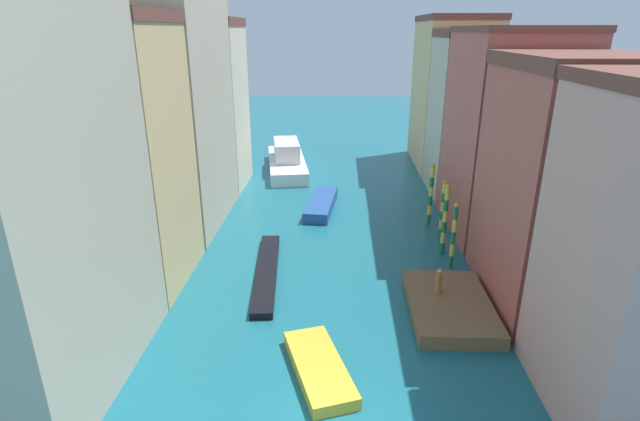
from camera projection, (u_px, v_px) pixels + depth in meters
ground_plane at (335, 210)px, 42.07m from camera, size 154.00×154.00×0.00m
building_left_0 at (3, 170)px, 18.70m from camera, size 7.35×10.92×19.29m
building_left_1 at (115, 156)px, 27.98m from camera, size 7.35×7.66×15.76m
building_left_2 at (169, 99)px, 36.75m from camera, size 7.35×11.98×19.56m
building_left_3 at (205, 105)px, 46.52m from camera, size 7.35×7.50×15.76m
building_right_1 at (567, 186)px, 26.12m from camera, size 7.35×9.70×13.64m
building_right_2 at (506, 134)px, 35.78m from camera, size 7.35×10.77×14.97m
building_right_3 at (473, 114)px, 44.68m from camera, size 7.35×8.06×14.79m
building_right_4 at (451, 93)px, 53.87m from camera, size 7.35×12.01×16.17m
waterfront_dock at (450, 306)px, 26.77m from camera, size 4.36×6.98×0.78m
person_on_dock at (439, 281)px, 27.26m from camera, size 0.36×0.36×1.42m
mooring_pole_0 at (453, 235)px, 31.19m from camera, size 0.31×0.31×4.51m
mooring_pole_1 at (445, 219)px, 33.16m from camera, size 0.35×0.35×5.05m
mooring_pole_2 at (443, 208)px, 35.89m from camera, size 0.33×0.33×4.47m
mooring_pole_3 at (431, 193)px, 38.34m from camera, size 0.36×0.36×4.99m
vaporetto_white at (287, 160)px, 53.53m from camera, size 5.77×13.20×3.32m
gondola_black at (267, 271)px, 30.96m from camera, size 2.17×10.56×0.44m
motorboat_0 at (321, 204)px, 42.32m from camera, size 2.77×7.87×0.90m
motorboat_1 at (319, 368)px, 22.02m from camera, size 3.72×5.83×0.61m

